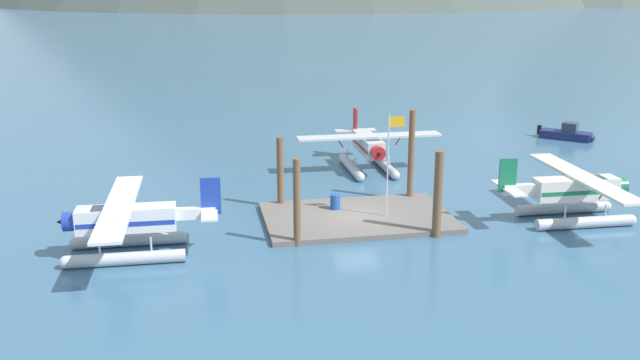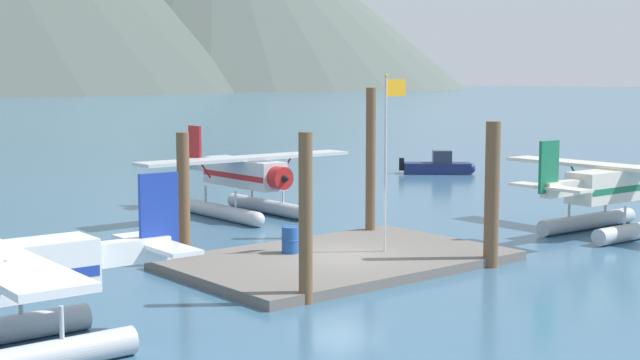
% 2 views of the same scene
% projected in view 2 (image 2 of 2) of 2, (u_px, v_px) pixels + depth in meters
% --- Properties ---
extents(ground_plane, '(1200.00, 1200.00, 0.00)m').
position_uv_depth(ground_plane, '(340.00, 264.00, 29.01)').
color(ground_plane, '#38607F').
extents(dock_platform, '(10.67, 6.85, 0.30)m').
position_uv_depth(dock_platform, '(340.00, 260.00, 28.99)').
color(dock_platform, '#66605B').
rests_on(dock_platform, ground).
extents(piling_near_left, '(0.38, 0.38, 4.65)m').
position_uv_depth(piling_near_left, '(306.00, 219.00, 23.69)').
color(piling_near_left, brown).
rests_on(piling_near_left, ground).
extents(piling_near_right, '(0.48, 0.48, 4.71)m').
position_uv_depth(piling_near_right, '(492.00, 195.00, 28.33)').
color(piling_near_right, brown).
rests_on(piling_near_right, ground).
extents(piling_far_left, '(0.41, 0.41, 4.35)m').
position_uv_depth(piling_far_left, '(184.00, 199.00, 28.63)').
color(piling_far_left, brown).
rests_on(piling_far_left, ground).
extents(piling_far_right, '(0.38, 0.38, 5.73)m').
position_uv_depth(piling_far_right, '(371.00, 163.00, 33.59)').
color(piling_far_right, brown).
rests_on(piling_far_right, ground).
extents(flagpole, '(0.95, 0.10, 5.91)m').
position_uv_depth(flagpole, '(388.00, 142.00, 29.28)').
color(flagpole, silver).
rests_on(flagpole, dock_platform).
extents(fuel_drum, '(0.62, 0.62, 0.88)m').
position_uv_depth(fuel_drum, '(290.00, 240.00, 29.31)').
color(fuel_drum, '#1E4C99').
rests_on(fuel_drum, dock_platform).
extents(seaplane_silver_bow_right, '(10.41, 7.98, 3.84)m').
position_uv_depth(seaplane_silver_bow_right, '(244.00, 181.00, 38.95)').
color(seaplane_silver_bow_right, '#B7BABF').
rests_on(seaplane_silver_bow_right, ground).
extents(seaplane_cream_stbd_aft, '(7.98, 10.44, 3.84)m').
position_uv_depth(seaplane_cream_stbd_aft, '(616.00, 194.00, 34.58)').
color(seaplane_cream_stbd_aft, '#B7BABF').
rests_on(seaplane_cream_stbd_aft, ground).
extents(boat_navy_open_east, '(4.12, 3.93, 1.50)m').
position_uv_depth(boat_navy_open_east, '(439.00, 166.00, 56.68)').
color(boat_navy_open_east, navy).
rests_on(boat_navy_open_east, ground).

